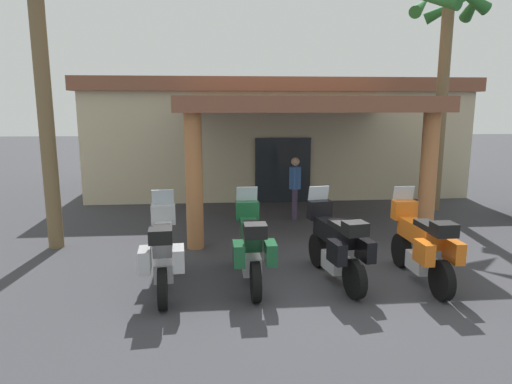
{
  "coord_description": "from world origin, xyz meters",
  "views": [
    {
      "loc": [
        -2.0,
        -7.88,
        3.14
      ],
      "look_at": [
        -1.22,
        2.2,
        1.2
      ],
      "focal_mm": 31.97,
      "sensor_mm": 36.0,
      "label": 1
    }
  ],
  "objects_px": {
    "motorcycle_green": "(251,246)",
    "palm_tree_roadside": "(36,12)",
    "motorcycle_silver": "(163,251)",
    "pedestrian": "(295,184)",
    "motorcycle_black": "(336,244)",
    "palm_tree_near_portico": "(446,48)",
    "motel_building": "(273,134)",
    "motorcycle_orange": "(422,245)"
  },
  "relations": [
    {
      "from": "motorcycle_silver",
      "to": "motorcycle_black",
      "type": "xyz_separation_m",
      "value": [
        3.03,
        0.16,
        0.0
      ]
    },
    {
      "from": "motorcycle_green",
      "to": "pedestrian",
      "type": "height_order",
      "value": "pedestrian"
    },
    {
      "from": "motorcycle_green",
      "to": "pedestrian",
      "type": "distance_m",
      "value": 4.84
    },
    {
      "from": "pedestrian",
      "to": "motorcycle_orange",
      "type": "bearing_deg",
      "value": -59.56
    },
    {
      "from": "motorcycle_green",
      "to": "palm_tree_near_portico",
      "type": "xyz_separation_m",
      "value": [
        5.92,
        5.36,
        4.02
      ]
    },
    {
      "from": "palm_tree_roadside",
      "to": "palm_tree_near_portico",
      "type": "bearing_deg",
      "value": 15.81
    },
    {
      "from": "motorcycle_orange",
      "to": "pedestrian",
      "type": "xyz_separation_m",
      "value": [
        -1.5,
        4.76,
        0.3
      ]
    },
    {
      "from": "motorcycle_silver",
      "to": "palm_tree_near_portico",
      "type": "xyz_separation_m",
      "value": [
        7.43,
        5.53,
        4.02
      ]
    },
    {
      "from": "motorcycle_silver",
      "to": "motorcycle_green",
      "type": "xyz_separation_m",
      "value": [
        1.51,
        0.18,
        0.0
      ]
    },
    {
      "from": "motorcycle_green",
      "to": "palm_tree_roadside",
      "type": "bearing_deg",
      "value": 58.06
    },
    {
      "from": "motorcycle_silver",
      "to": "palm_tree_roadside",
      "type": "distance_m",
      "value": 5.75
    },
    {
      "from": "motorcycle_silver",
      "to": "motorcycle_orange",
      "type": "distance_m",
      "value": 4.54
    },
    {
      "from": "motorcycle_green",
      "to": "pedestrian",
      "type": "relative_size",
      "value": 1.28
    },
    {
      "from": "motel_building",
      "to": "motorcycle_green",
      "type": "relative_size",
      "value": 5.98
    },
    {
      "from": "motel_building",
      "to": "palm_tree_roadside",
      "type": "relative_size",
      "value": 1.95
    },
    {
      "from": "palm_tree_roadside",
      "to": "motel_building",
      "type": "bearing_deg",
      "value": 51.01
    },
    {
      "from": "motorcycle_silver",
      "to": "motorcycle_orange",
      "type": "height_order",
      "value": "same"
    },
    {
      "from": "motorcycle_green",
      "to": "palm_tree_near_portico",
      "type": "bearing_deg",
      "value": -49.47
    },
    {
      "from": "motorcycle_green",
      "to": "palm_tree_near_portico",
      "type": "distance_m",
      "value": 8.94
    },
    {
      "from": "motorcycle_green",
      "to": "pedestrian",
      "type": "xyz_separation_m",
      "value": [
        1.52,
        4.59,
        0.3
      ]
    },
    {
      "from": "motorcycle_silver",
      "to": "palm_tree_roadside",
      "type": "relative_size",
      "value": 0.33
    },
    {
      "from": "motorcycle_silver",
      "to": "palm_tree_roadside",
      "type": "bearing_deg",
      "value": 40.48
    },
    {
      "from": "motorcycle_silver",
      "to": "motorcycle_black",
      "type": "relative_size",
      "value": 1.01
    },
    {
      "from": "motorcycle_black",
      "to": "pedestrian",
      "type": "relative_size",
      "value": 1.27
    },
    {
      "from": "motorcycle_silver",
      "to": "motorcycle_orange",
      "type": "relative_size",
      "value": 1.0
    },
    {
      "from": "motorcycle_orange",
      "to": "pedestrian",
      "type": "distance_m",
      "value": 5.0
    },
    {
      "from": "pedestrian",
      "to": "motel_building",
      "type": "bearing_deg",
      "value": 103.66
    },
    {
      "from": "pedestrian",
      "to": "palm_tree_near_portico",
      "type": "relative_size",
      "value": 0.27
    },
    {
      "from": "pedestrian",
      "to": "palm_tree_near_portico",
      "type": "bearing_deg",
      "value": 22.84
    },
    {
      "from": "motorcycle_green",
      "to": "pedestrian",
      "type": "bearing_deg",
      "value": -19.97
    },
    {
      "from": "motorcycle_silver",
      "to": "pedestrian",
      "type": "xyz_separation_m",
      "value": [
        3.04,
        4.76,
        0.3
      ]
    },
    {
      "from": "motorcycle_silver",
      "to": "motorcycle_orange",
      "type": "xyz_separation_m",
      "value": [
        4.54,
        0.01,
        0.0
      ]
    },
    {
      "from": "motorcycle_green",
      "to": "motorcycle_black",
      "type": "distance_m",
      "value": 1.51
    },
    {
      "from": "motel_building",
      "to": "pedestrian",
      "type": "height_order",
      "value": "motel_building"
    },
    {
      "from": "motel_building",
      "to": "motorcycle_orange",
      "type": "relative_size",
      "value": 5.98
    },
    {
      "from": "palm_tree_roadside",
      "to": "palm_tree_near_portico",
      "type": "xyz_separation_m",
      "value": [
        10.16,
        2.88,
        -0.29
      ]
    },
    {
      "from": "motel_building",
      "to": "palm_tree_near_portico",
      "type": "xyz_separation_m",
      "value": [
        4.46,
        -4.16,
        2.66
      ]
    },
    {
      "from": "pedestrian",
      "to": "palm_tree_near_portico",
      "type": "xyz_separation_m",
      "value": [
        4.4,
        0.77,
        3.71
      ]
    },
    {
      "from": "motorcycle_black",
      "to": "motorcycle_orange",
      "type": "height_order",
      "value": "same"
    },
    {
      "from": "motorcycle_black",
      "to": "palm_tree_near_portico",
      "type": "relative_size",
      "value": 0.34
    },
    {
      "from": "motel_building",
      "to": "palm_tree_near_portico",
      "type": "relative_size",
      "value": 2.04
    },
    {
      "from": "motel_building",
      "to": "motorcycle_green",
      "type": "xyz_separation_m",
      "value": [
        -1.46,
        -9.52,
        -1.36
      ]
    }
  ]
}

